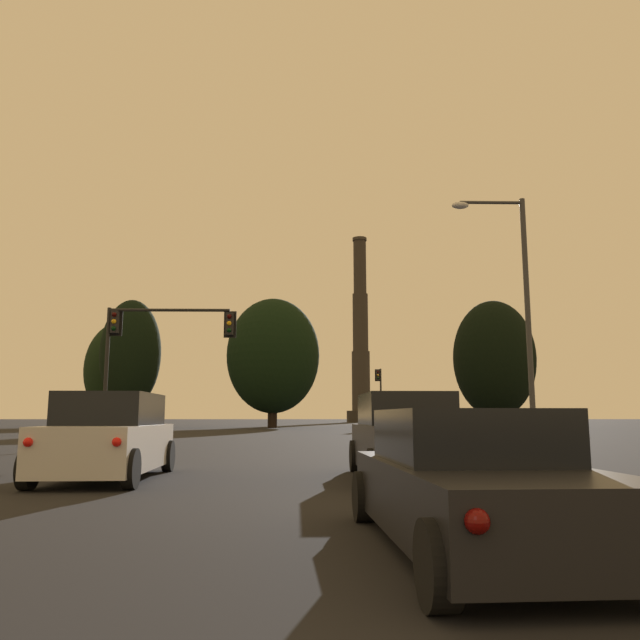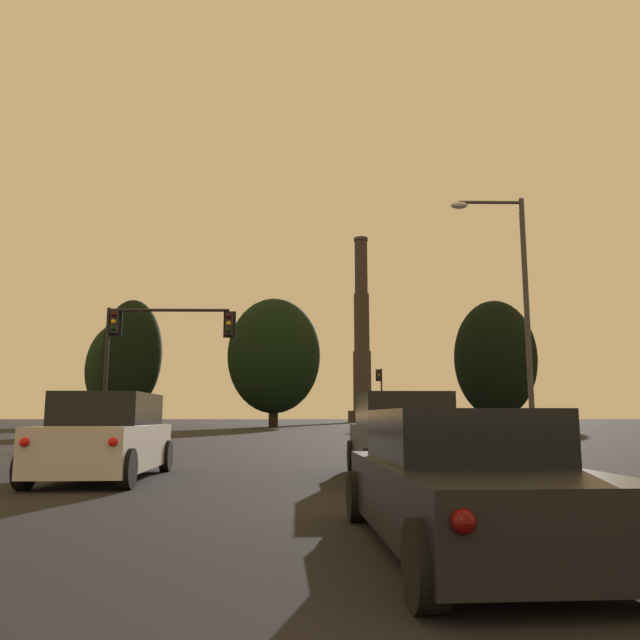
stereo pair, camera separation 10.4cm
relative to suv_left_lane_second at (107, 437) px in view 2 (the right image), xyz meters
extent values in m
cube|color=silver|center=(0.00, -0.03, -0.21)|extent=(2.10, 4.87, 0.95)
cube|color=black|center=(0.00, 0.09, 0.61)|extent=(1.89, 2.87, 0.70)
cylinder|color=black|center=(-1.01, 1.86, -0.52)|extent=(0.25, 0.77, 0.76)
cylinder|color=black|center=(0.87, 1.93, -0.52)|extent=(0.25, 0.77, 0.76)
cylinder|color=black|center=(-0.86, -1.99, -0.52)|extent=(0.25, 0.77, 0.76)
cylinder|color=black|center=(1.02, -1.92, -0.52)|extent=(0.25, 0.77, 0.76)
sphere|color=red|center=(-0.68, -2.48, 0.00)|extent=(0.17, 0.17, 0.17)
sphere|color=red|center=(0.87, -2.42, 0.00)|extent=(0.17, 0.17, 0.17)
cube|color=#232328|center=(6.47, -0.07, -0.21)|extent=(2.00, 4.83, 0.95)
cube|color=black|center=(6.46, 0.05, 0.61)|extent=(1.83, 2.83, 0.70)
cylinder|color=black|center=(5.49, 1.84, -0.52)|extent=(0.23, 0.76, 0.76)
cylinder|color=black|center=(7.37, 1.87, -0.52)|extent=(0.23, 0.76, 0.76)
cylinder|color=black|center=(5.56, -2.01, -0.52)|extent=(0.23, 0.76, 0.76)
cylinder|color=black|center=(7.44, -1.98, -0.52)|extent=(0.23, 0.76, 0.76)
sphere|color=#500705|center=(5.73, -2.51, 0.00)|extent=(0.17, 0.17, 0.17)
sphere|color=#500705|center=(7.29, -2.48, 0.00)|extent=(0.17, 0.17, 0.17)
cube|color=black|center=(6.01, -7.42, -0.37)|extent=(2.02, 4.68, 0.70)
cube|color=black|center=(6.00, -7.19, 0.25)|extent=(1.73, 2.28, 0.55)
cylinder|color=black|center=(5.04, -5.56, -0.58)|extent=(0.25, 0.65, 0.64)
cylinder|color=black|center=(6.80, -5.48, -0.58)|extent=(0.25, 0.65, 0.64)
cylinder|color=black|center=(5.23, -9.36, -0.58)|extent=(0.25, 0.65, 0.64)
sphere|color=#500705|center=(5.41, -9.77, -0.22)|extent=(0.17, 0.17, 0.17)
cylinder|color=black|center=(12.00, 51.19, 2.24)|extent=(0.18, 0.18, 6.28)
cylinder|color=black|center=(12.00, 51.19, -0.85)|extent=(0.40, 0.40, 0.10)
cube|color=black|center=(11.71, 51.19, 4.72)|extent=(0.34, 0.34, 1.04)
cube|color=black|center=(11.71, 51.37, 4.72)|extent=(0.58, 0.03, 1.25)
sphere|color=#320504|center=(11.71, 51.00, 5.04)|extent=(0.22, 0.22, 0.22)
sphere|color=#F2AD14|center=(11.71, 51.00, 4.72)|extent=(0.22, 0.22, 0.22)
sphere|color=black|center=(11.71, 51.00, 4.39)|extent=(0.22, 0.22, 0.22)
cylinder|color=black|center=(-4.88, 14.74, 2.27)|extent=(0.18, 0.18, 6.33)
cylinder|color=black|center=(-4.88, 14.74, -0.85)|extent=(0.40, 0.40, 0.10)
cube|color=black|center=(-4.59, 14.74, 4.77)|extent=(0.34, 0.34, 1.04)
cube|color=black|center=(-4.59, 14.92, 4.77)|extent=(0.58, 0.03, 1.25)
sphere|color=#320504|center=(-4.59, 14.55, 5.09)|extent=(0.22, 0.22, 0.22)
sphere|color=#F2AD14|center=(-4.59, 14.55, 4.77)|extent=(0.22, 0.22, 0.22)
sphere|color=black|center=(-4.59, 14.55, 4.44)|extent=(0.22, 0.22, 0.22)
cylinder|color=black|center=(-2.09, 14.74, 5.34)|extent=(5.58, 0.14, 0.14)
sphere|color=black|center=(-4.88, 14.74, 5.34)|extent=(0.18, 0.18, 0.18)
cube|color=black|center=(0.70, 14.74, 4.70)|extent=(0.34, 0.34, 1.04)
cube|color=black|center=(0.70, 14.92, 4.70)|extent=(0.58, 0.03, 1.25)
sphere|color=#320504|center=(0.70, 14.55, 5.02)|extent=(0.22, 0.22, 0.22)
sphere|color=#F2AD14|center=(0.70, 14.55, 4.70)|extent=(0.22, 0.22, 0.22)
sphere|color=black|center=(0.70, 14.55, 4.37)|extent=(0.22, 0.22, 0.22)
cylinder|color=#38383A|center=(12.43, 8.53, 3.85)|extent=(0.20, 0.20, 9.49)
cylinder|color=#38383A|center=(11.25, 8.53, 8.45)|extent=(2.36, 0.12, 0.12)
sphere|color=#38383A|center=(12.43, 8.53, 8.45)|extent=(0.20, 0.20, 0.20)
ellipsoid|color=silver|center=(10.07, 8.53, 8.33)|extent=(0.64, 0.36, 0.26)
cylinder|color=#2B2722|center=(16.81, 130.52, 0.41)|extent=(6.71, 6.71, 2.62)
cylinder|color=#332D28|center=(16.81, 130.52, 8.56)|extent=(4.19, 4.19, 13.68)
cylinder|color=#332D28|center=(16.81, 130.52, 22.24)|extent=(3.61, 3.61, 13.68)
cylinder|color=#332D28|center=(16.81, 130.52, 35.92)|extent=(3.02, 3.02, 13.68)
cylinder|color=#38322C|center=(16.81, 130.52, 42.41)|extent=(3.38, 3.38, 0.70)
cylinder|color=black|center=(-21.03, 70.28, 0.46)|extent=(0.90, 0.90, 2.71)
ellipsoid|color=black|center=(-21.03, 70.28, 6.63)|extent=(8.97, 8.07, 12.83)
cylinder|color=black|center=(-17.33, 62.53, 1.05)|extent=(0.73, 0.73, 3.89)
ellipsoid|color=black|center=(-17.33, 62.53, 8.02)|extent=(7.33, 6.59, 13.41)
cylinder|color=black|center=(0.24, 60.43, 0.80)|extent=(1.11, 1.11, 3.40)
ellipsoid|color=black|center=(0.24, 60.43, 7.66)|extent=(11.05, 9.95, 13.73)
cylinder|color=black|center=(27.74, 63.34, 0.60)|extent=(1.02, 1.02, 2.99)
ellipsoid|color=black|center=(27.74, 63.34, 7.59)|extent=(10.18, 9.16, 14.66)
camera|label=1|loc=(4.30, -13.92, 0.45)|focal=35.00mm
camera|label=2|loc=(4.41, -13.92, 0.45)|focal=35.00mm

